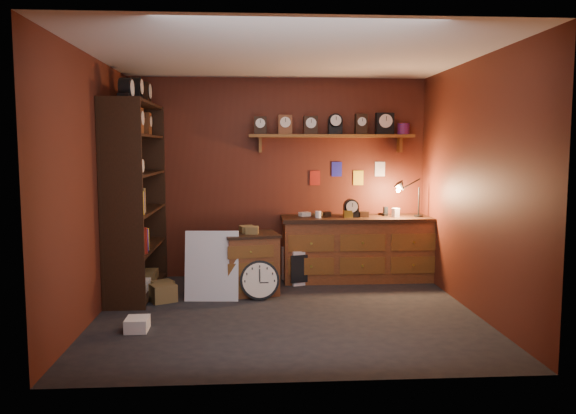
{
  "coord_description": "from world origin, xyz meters",
  "views": [
    {
      "loc": [
        -0.37,
        -5.85,
        1.76
      ],
      "look_at": [
        0.03,
        0.35,
        1.1
      ],
      "focal_mm": 35.0,
      "sensor_mm": 36.0,
      "label": 1
    }
  ],
  "objects_px": {
    "low_cabinet": "(251,261)",
    "big_round_clock": "(260,280)",
    "workbench": "(358,245)",
    "shelving_unit": "(133,190)"
  },
  "relations": [
    {
      "from": "shelving_unit",
      "to": "workbench",
      "type": "relative_size",
      "value": 1.25
    },
    {
      "from": "workbench",
      "to": "big_round_clock",
      "type": "height_order",
      "value": "workbench"
    },
    {
      "from": "workbench",
      "to": "low_cabinet",
      "type": "distance_m",
      "value": 1.57
    },
    {
      "from": "low_cabinet",
      "to": "big_round_clock",
      "type": "bearing_deg",
      "value": -81.5
    },
    {
      "from": "workbench",
      "to": "low_cabinet",
      "type": "height_order",
      "value": "workbench"
    },
    {
      "from": "shelving_unit",
      "to": "big_round_clock",
      "type": "distance_m",
      "value": 1.87
    },
    {
      "from": "low_cabinet",
      "to": "big_round_clock",
      "type": "xyz_separation_m",
      "value": [
        0.1,
        -0.28,
        -0.18
      ]
    },
    {
      "from": "shelving_unit",
      "to": "low_cabinet",
      "type": "height_order",
      "value": "shelving_unit"
    },
    {
      "from": "workbench",
      "to": "big_round_clock",
      "type": "bearing_deg",
      "value": -145.68
    },
    {
      "from": "workbench",
      "to": "low_cabinet",
      "type": "xyz_separation_m",
      "value": [
        -1.44,
        -0.63,
        -0.07
      ]
    }
  ]
}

